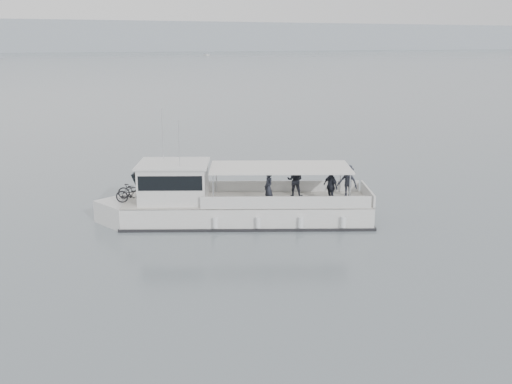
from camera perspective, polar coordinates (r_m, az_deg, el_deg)
name	(u,v)px	position (r m, az deg, el deg)	size (l,w,h in m)	color
ground	(310,229)	(29.94, 5.44, -3.71)	(1400.00, 1400.00, 0.00)	slate
headland	(21,36)	(585.05, -22.48, 14.19)	(1400.00, 90.00, 28.00)	#939EA8
tour_boat	(223,203)	(30.81, -3.29, -1.13)	(14.54, 8.38, 6.27)	silver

